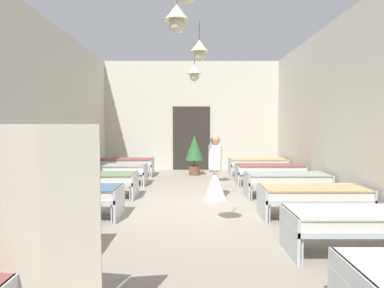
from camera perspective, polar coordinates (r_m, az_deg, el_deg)
The scene contains 15 objects.
ground_plane at distance 7.20m, azimuth -0.01°, elevation -10.84°, with size 7.16×12.41×0.10m, color #9E9384.
room_shell at distance 8.38m, azimuth 0.02°, elevation 5.71°, with size 6.96×12.01×4.11m.
bed_left_row_1 at distance 5.08m, azimuth -26.71°, elevation -11.44°, with size 1.90×0.84×0.57m.
bed_right_row_1 at distance 5.06m, azimuth 26.57°, elevation -11.50°, with size 1.90×0.84×0.57m.
bed_left_row_2 at distance 6.64m, azimuth -19.86°, elevation -7.91°, with size 1.90×0.84×0.57m.
bed_right_row_2 at distance 6.62m, azimuth 19.83°, elevation -7.93°, with size 1.90×0.84×0.57m.
bed_left_row_3 at distance 8.26m, azimuth -15.72°, elevation -5.68°, with size 1.90×0.84×0.57m.
bed_right_row_3 at distance 8.25m, azimuth 15.77°, elevation -5.69°, with size 1.90×0.84×0.57m.
bed_left_row_4 at distance 9.93m, azimuth -12.97°, elevation -4.17°, with size 1.90×0.84×0.57m.
bed_right_row_4 at distance 9.92m, azimuth 13.07°, elevation -4.18°, with size 1.90×0.84×0.57m.
bed_left_row_5 at distance 11.61m, azimuth -11.02°, elevation -3.09°, with size 1.90×0.84×0.57m.
bed_right_row_5 at distance 11.60m, azimuth 11.16°, elevation -3.10°, with size 1.90×0.84×0.57m.
nurse_near_aisle at distance 7.72m, azimuth 4.09°, elevation -5.50°, with size 0.52×0.52×1.49m.
potted_plant at distance 11.50m, azimuth 0.59°, elevation -1.07°, with size 0.60×0.60×1.37m.
privacy_screen at distance 2.92m, azimuth -27.22°, elevation -13.94°, with size 1.25×0.21×1.70m.
Camera 1 is at (0.03, -6.98, 1.69)m, focal length 31.78 mm.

